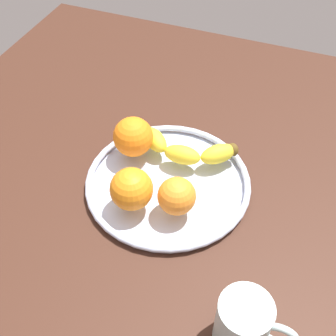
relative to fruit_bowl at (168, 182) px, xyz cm
name	(u,v)px	position (x,y,z in cm)	size (l,w,h in cm)	color
ground_plane	(168,192)	(0.00, 0.00, -2.92)	(110.49, 110.49, 4.00)	#3C2116
fruit_bowl	(168,182)	(0.00, 0.00, 0.00)	(30.33, 30.33, 1.80)	silver
banana	(187,149)	(1.19, 6.80, 2.68)	(20.31, 8.29, 3.60)	yellow
orange_center	(131,189)	(-3.77, -7.30, 4.59)	(7.41, 7.41, 7.41)	orange
orange_back_right	(177,196)	(3.74, -5.67, 4.16)	(6.55, 6.55, 6.55)	orange
orange_front_right	(133,137)	(-8.70, 4.41, 4.68)	(7.60, 7.60, 7.60)	orange
ambient_mug	(244,324)	(19.57, -22.83, 3.90)	(11.12, 7.31, 9.59)	silver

